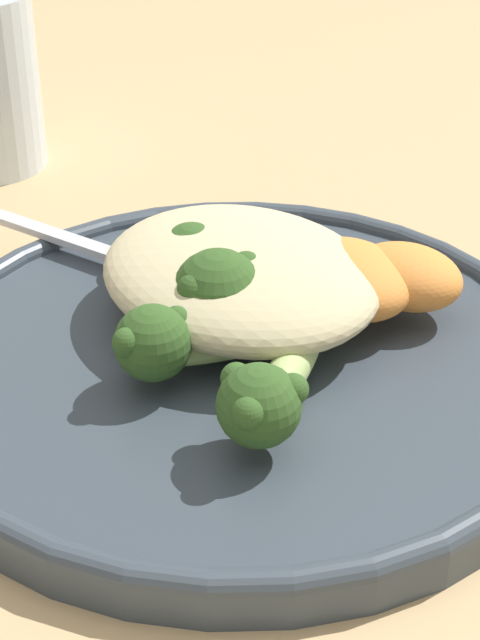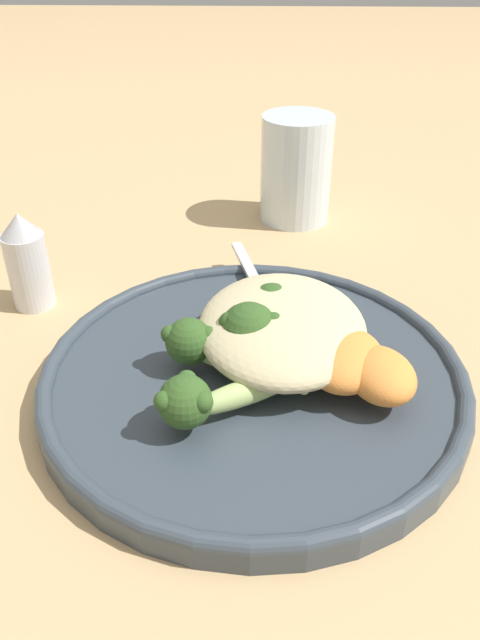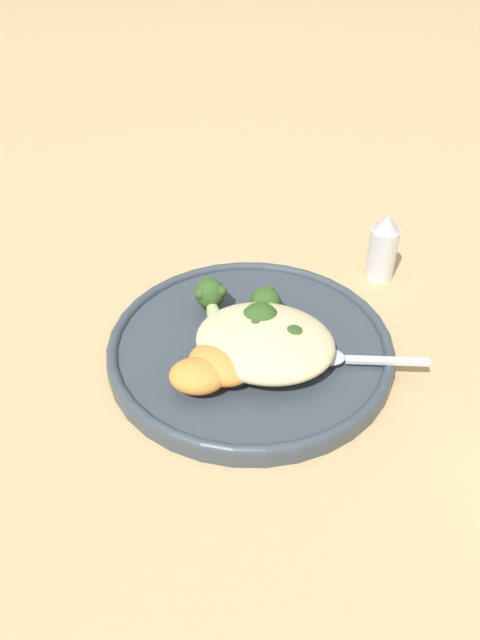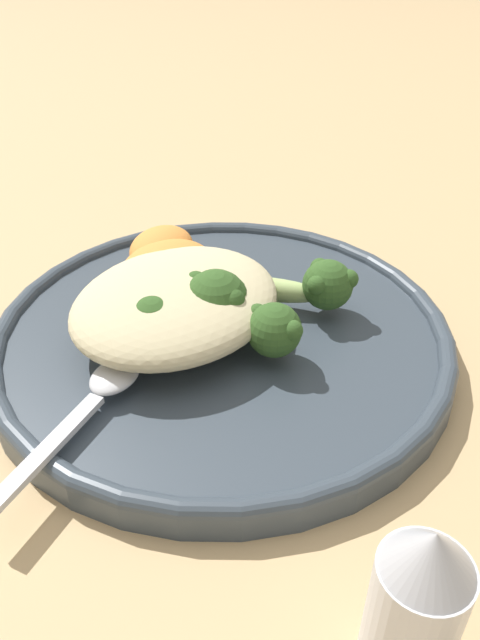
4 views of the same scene
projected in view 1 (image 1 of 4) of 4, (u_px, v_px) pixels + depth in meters
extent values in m
plane|color=tan|center=(197.00, 386.00, 0.49)|extent=(4.00, 4.00, 0.00)
cylinder|color=#38424C|center=(238.00, 367.00, 0.49)|extent=(0.30, 0.30, 0.02)
torus|color=#38424C|center=(238.00, 352.00, 0.48)|extent=(0.30, 0.30, 0.01)
ellipsoid|color=beige|center=(240.00, 275.00, 0.50)|extent=(0.14, 0.12, 0.04)
ellipsoid|color=#ADC675|center=(271.00, 303.00, 0.49)|extent=(0.09, 0.04, 0.02)
sphere|color=#335623|center=(193.00, 260.00, 0.51)|extent=(0.04, 0.04, 0.04)
sphere|color=#335623|center=(222.00, 249.00, 0.50)|extent=(0.01, 0.01, 0.01)
sphere|color=#335623|center=(195.00, 234.00, 0.52)|extent=(0.01, 0.01, 0.01)
sphere|color=#335623|center=(163.00, 247.00, 0.51)|extent=(0.01, 0.01, 0.01)
sphere|color=#335623|center=(189.00, 262.00, 0.49)|extent=(0.01, 0.01, 0.01)
ellipsoid|color=#ADC675|center=(281.00, 322.00, 0.48)|extent=(0.05, 0.05, 0.01)
sphere|color=#335623|center=(214.00, 293.00, 0.48)|extent=(0.04, 0.04, 0.04)
sphere|color=#335623|center=(242.00, 267.00, 0.48)|extent=(0.02, 0.02, 0.02)
sphere|color=#335623|center=(185.00, 291.00, 0.46)|extent=(0.02, 0.02, 0.02)
ellipsoid|color=#ADC675|center=(255.00, 338.00, 0.47)|extent=(0.04, 0.09, 0.01)
sphere|color=#335623|center=(153.00, 343.00, 0.45)|extent=(0.03, 0.03, 0.03)
sphere|color=#335623|center=(177.00, 320.00, 0.45)|extent=(0.01, 0.01, 0.01)
sphere|color=#335623|center=(127.00, 342.00, 0.44)|extent=(0.01, 0.01, 0.01)
ellipsoid|color=#ADC675|center=(291.00, 366.00, 0.45)|extent=(0.06, 0.08, 0.02)
sphere|color=#335623|center=(259.00, 406.00, 0.41)|extent=(0.03, 0.03, 0.03)
sphere|color=#335623|center=(293.00, 389.00, 0.41)|extent=(0.01, 0.01, 0.01)
sphere|color=#335623|center=(236.00, 378.00, 0.42)|extent=(0.01, 0.01, 0.01)
sphere|color=#335623|center=(248.00, 413.00, 0.40)|extent=(0.01, 0.01, 0.01)
ellipsoid|color=orange|center=(342.00, 281.00, 0.50)|extent=(0.06, 0.06, 0.03)
ellipsoid|color=orange|center=(406.00, 276.00, 0.50)|extent=(0.06, 0.06, 0.03)
ellipsoid|color=orange|center=(351.00, 278.00, 0.50)|extent=(0.08, 0.07, 0.03)
cube|color=silver|center=(52.00, 235.00, 0.57)|extent=(0.08, 0.03, 0.00)
ellipsoid|color=silver|center=(141.00, 260.00, 0.54)|extent=(0.04, 0.03, 0.01)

